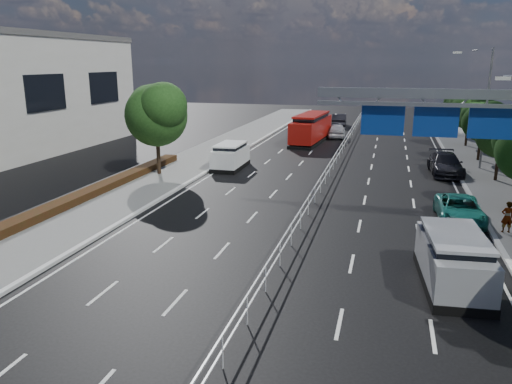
% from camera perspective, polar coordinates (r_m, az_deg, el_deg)
% --- Properties ---
extents(ground, '(160.00, 160.00, 0.00)m').
position_cam_1_polar(ground, '(16.91, -0.25, -13.61)').
color(ground, black).
rests_on(ground, ground).
extents(kerb_near, '(0.25, 140.00, 0.15)m').
position_cam_1_polar(kerb_near, '(20.88, -25.17, -9.16)').
color(kerb_near, silver).
rests_on(kerb_near, ground).
extents(median_fence, '(0.05, 85.00, 1.02)m').
position_cam_1_polar(median_fence, '(37.82, 8.71, 3.10)').
color(median_fence, silver).
rests_on(median_fence, ground).
extents(hedge_near, '(1.00, 36.00, 0.44)m').
position_cam_1_polar(hedge_near, '(27.01, -25.56, -3.26)').
color(hedge_near, black).
rests_on(hedge_near, sidewalk_near).
extents(overhead_gantry, '(10.24, 0.38, 7.45)m').
position_cam_1_polar(overhead_gantry, '(24.70, 21.67, 8.07)').
color(overhead_gantry, gray).
rests_on(overhead_gantry, ground).
extents(streetlight_far, '(2.78, 2.40, 9.00)m').
position_cam_1_polar(streetlight_far, '(41.00, 24.50, 9.47)').
color(streetlight_far, gray).
rests_on(streetlight_far, ground).
extents(near_tree_back, '(4.84, 4.51, 6.69)m').
position_cam_1_polar(near_tree_back, '(36.17, -11.27, 9.01)').
color(near_tree_back, black).
rests_on(near_tree_back, ground).
extents(far_tree_e, '(3.63, 3.38, 5.13)m').
position_cam_1_polar(far_tree_e, '(37.35, 26.31, 6.33)').
color(far_tree_e, black).
rests_on(far_tree_e, ground).
extents(far_tree_f, '(3.52, 3.28, 5.02)m').
position_cam_1_polar(far_tree_f, '(44.69, 24.52, 7.57)').
color(far_tree_f, black).
rests_on(far_tree_f, ground).
extents(far_tree_g, '(3.96, 3.69, 5.45)m').
position_cam_1_polar(far_tree_g, '(52.04, 23.28, 8.83)').
color(far_tree_g, black).
rests_on(far_tree_g, ground).
extents(far_tree_h, '(3.41, 3.18, 4.91)m').
position_cam_1_polar(far_tree_h, '(59.48, 22.26, 9.20)').
color(far_tree_h, black).
rests_on(far_tree_h, ground).
extents(white_minivan, '(1.97, 4.50, 1.95)m').
position_cam_1_polar(white_minivan, '(38.54, -2.93, 4.12)').
color(white_minivan, black).
rests_on(white_minivan, ground).
extents(red_bus, '(3.06, 9.89, 2.91)m').
position_cam_1_polar(red_bus, '(51.35, 6.33, 7.34)').
color(red_bus, black).
rests_on(red_bus, ground).
extents(near_car_silver, '(2.24, 4.70, 1.55)m').
position_cam_1_polar(near_car_silver, '(55.08, 9.23, 6.95)').
color(near_car_silver, '#B8BAC0').
rests_on(near_car_silver, ground).
extents(near_car_dark, '(1.98, 4.92, 1.59)m').
position_cam_1_polar(near_car_dark, '(64.80, 9.50, 8.10)').
color(near_car_dark, black).
rests_on(near_car_dark, ground).
extents(silver_minivan, '(2.49, 5.06, 2.04)m').
position_cam_1_polar(silver_minivan, '(19.71, 21.62, -7.25)').
color(silver_minivan, black).
rests_on(silver_minivan, ground).
extents(parked_car_teal, '(2.28, 4.77, 1.31)m').
position_cam_1_polar(parked_car_teal, '(27.64, 22.24, -1.88)').
color(parked_car_teal, '#15625A').
rests_on(parked_car_teal, ground).
extents(parked_car_dark, '(2.43, 5.38, 1.53)m').
position_cam_1_polar(parked_car_dark, '(39.00, 20.84, 3.01)').
color(parked_car_dark, black).
rests_on(parked_car_dark, ground).
extents(pedestrian_a, '(0.61, 0.46, 1.52)m').
position_cam_1_polar(pedestrian_a, '(26.42, 26.78, -2.56)').
color(pedestrian_a, gray).
rests_on(pedestrian_a, sidewalk_far).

